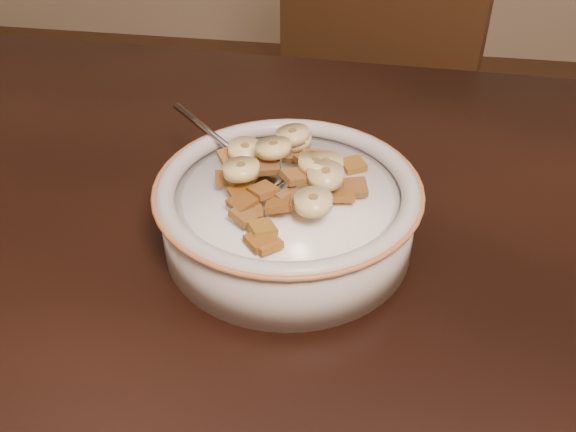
# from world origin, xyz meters

# --- Properties ---
(table) EXTENTS (1.43, 0.94, 0.04)m
(table) POSITION_xyz_m (0.00, 0.00, 0.73)
(table) COLOR black
(table) RESTS_ON floor
(chair) EXTENTS (0.51, 0.51, 0.92)m
(chair) POSITION_xyz_m (0.19, 0.62, 0.46)
(chair) COLOR #341F10
(chair) RESTS_ON floor
(cereal_bowl) EXTENTS (0.22, 0.22, 0.05)m
(cereal_bowl) POSITION_xyz_m (0.13, 0.04, 0.78)
(cereal_bowl) COLOR silver
(cereal_bowl) RESTS_ON table
(milk) EXTENTS (0.19, 0.19, 0.00)m
(milk) POSITION_xyz_m (0.13, 0.04, 0.80)
(milk) COLOR white
(milk) RESTS_ON cereal_bowl
(spoon) EXTENTS (0.07, 0.06, 0.01)m
(spoon) POSITION_xyz_m (0.10, 0.07, 0.81)
(spoon) COLOR gray
(spoon) RESTS_ON cereal_bowl
(cereal_square_0) EXTENTS (0.02, 0.02, 0.01)m
(cereal_square_0) POSITION_xyz_m (0.13, 0.01, 0.82)
(cereal_square_0) COLOR brown
(cereal_square_0) RESTS_ON milk
(cereal_square_1) EXTENTS (0.03, 0.03, 0.01)m
(cereal_square_1) POSITION_xyz_m (0.13, -0.03, 0.81)
(cereal_square_1) COLOR olive
(cereal_square_1) RESTS_ON milk
(cereal_square_2) EXTENTS (0.03, 0.03, 0.01)m
(cereal_square_2) POSITION_xyz_m (0.09, 0.04, 0.82)
(cereal_square_2) COLOR brown
(cereal_square_2) RESTS_ON milk
(cereal_square_3) EXTENTS (0.03, 0.03, 0.01)m
(cereal_square_3) POSITION_xyz_m (0.14, 0.07, 0.82)
(cereal_square_3) COLOR brown
(cereal_square_3) RESTS_ON milk
(cereal_square_4) EXTENTS (0.02, 0.02, 0.01)m
(cereal_square_4) POSITION_xyz_m (0.18, 0.04, 0.81)
(cereal_square_4) COLOR brown
(cereal_square_4) RESTS_ON milk
(cereal_square_5) EXTENTS (0.02, 0.02, 0.01)m
(cereal_square_5) POSITION_xyz_m (0.08, 0.04, 0.82)
(cereal_square_5) COLOR brown
(cereal_square_5) RESTS_ON milk
(cereal_square_6) EXTENTS (0.02, 0.02, 0.01)m
(cereal_square_6) POSITION_xyz_m (0.13, 0.09, 0.81)
(cereal_square_6) COLOR brown
(cereal_square_6) RESTS_ON milk
(cereal_square_7) EXTENTS (0.03, 0.03, 0.01)m
(cereal_square_7) POSITION_xyz_m (0.07, 0.08, 0.81)
(cereal_square_7) COLOR #975F1F
(cereal_square_7) RESTS_ON milk
(cereal_square_8) EXTENTS (0.03, 0.03, 0.01)m
(cereal_square_8) POSITION_xyz_m (0.12, -0.03, 0.81)
(cereal_square_8) COLOR #8C5B1D
(cereal_square_8) RESTS_ON milk
(cereal_square_9) EXTENTS (0.03, 0.03, 0.01)m
(cereal_square_9) POSITION_xyz_m (0.18, 0.09, 0.81)
(cereal_square_9) COLOR #90641C
(cereal_square_9) RESTS_ON milk
(cereal_square_10) EXTENTS (0.03, 0.03, 0.01)m
(cereal_square_10) POSITION_xyz_m (0.15, 0.01, 0.82)
(cereal_square_10) COLOR brown
(cereal_square_10) RESTS_ON milk
(cereal_square_11) EXTENTS (0.03, 0.03, 0.01)m
(cereal_square_11) POSITION_xyz_m (0.09, 0.05, 0.82)
(cereal_square_11) COLOR brown
(cereal_square_11) RESTS_ON milk
(cereal_square_12) EXTENTS (0.03, 0.03, 0.01)m
(cereal_square_12) POSITION_xyz_m (0.11, 0.00, 0.81)
(cereal_square_12) COLOR brown
(cereal_square_12) RESTS_ON milk
(cereal_square_13) EXTENTS (0.03, 0.03, 0.01)m
(cereal_square_13) POSITION_xyz_m (0.15, 0.08, 0.82)
(cereal_square_13) COLOR brown
(cereal_square_13) RESTS_ON milk
(cereal_square_14) EXTENTS (0.03, 0.03, 0.01)m
(cereal_square_14) POSITION_xyz_m (0.12, -0.02, 0.81)
(cereal_square_14) COLOR #956518
(cereal_square_14) RESTS_ON milk
(cereal_square_15) EXTENTS (0.03, 0.03, 0.01)m
(cereal_square_15) POSITION_xyz_m (0.14, 0.02, 0.82)
(cereal_square_15) COLOR brown
(cereal_square_15) RESTS_ON milk
(cereal_square_16) EXTENTS (0.03, 0.03, 0.01)m
(cereal_square_16) POSITION_xyz_m (0.14, 0.03, 0.83)
(cereal_square_16) COLOR brown
(cereal_square_16) RESTS_ON milk
(cereal_square_17) EXTENTS (0.03, 0.03, 0.01)m
(cereal_square_17) POSITION_xyz_m (0.10, -0.01, 0.82)
(cereal_square_17) COLOR brown
(cereal_square_17) RESTS_ON milk
(cereal_square_18) EXTENTS (0.02, 0.02, 0.01)m
(cereal_square_18) POSITION_xyz_m (0.11, 0.05, 0.83)
(cereal_square_18) COLOR brown
(cereal_square_18) RESTS_ON milk
(cereal_square_19) EXTENTS (0.03, 0.03, 0.01)m
(cereal_square_19) POSITION_xyz_m (0.10, 0.01, 0.82)
(cereal_square_19) COLOR brown
(cereal_square_19) RESTS_ON milk
(cereal_square_20) EXTENTS (0.03, 0.03, 0.01)m
(cereal_square_20) POSITION_xyz_m (0.09, 0.02, 0.82)
(cereal_square_20) COLOR brown
(cereal_square_20) RESTS_ON milk
(cereal_square_21) EXTENTS (0.03, 0.03, 0.01)m
(cereal_square_21) POSITION_xyz_m (0.11, 0.02, 0.82)
(cereal_square_21) COLOR brown
(cereal_square_21) RESTS_ON milk
(cereal_square_22) EXTENTS (0.02, 0.02, 0.01)m
(cereal_square_22) POSITION_xyz_m (0.19, 0.05, 0.81)
(cereal_square_22) COLOR olive
(cereal_square_22) RESTS_ON milk
(banana_slice_0) EXTENTS (0.04, 0.04, 0.01)m
(banana_slice_0) POSITION_xyz_m (0.15, 0.05, 0.83)
(banana_slice_0) COLOR #D9B76D
(banana_slice_0) RESTS_ON milk
(banana_slice_1) EXTENTS (0.04, 0.04, 0.01)m
(banana_slice_1) POSITION_xyz_m (0.16, 0.04, 0.83)
(banana_slice_1) COLOR #D3C183
(banana_slice_1) RESTS_ON milk
(banana_slice_2) EXTENTS (0.04, 0.04, 0.01)m
(banana_slice_2) POSITION_xyz_m (0.13, 0.10, 0.83)
(banana_slice_2) COLOR #C7B587
(banana_slice_2) RESTS_ON milk
(banana_slice_3) EXTENTS (0.04, 0.04, 0.01)m
(banana_slice_3) POSITION_xyz_m (0.13, 0.10, 0.82)
(banana_slice_3) COLOR #FFE29D
(banana_slice_3) RESTS_ON milk
(banana_slice_4) EXTENTS (0.03, 0.03, 0.01)m
(banana_slice_4) POSITION_xyz_m (0.16, 0.05, 0.83)
(banana_slice_4) COLOR #F5DB76
(banana_slice_4) RESTS_ON milk
(banana_slice_5) EXTENTS (0.03, 0.03, 0.01)m
(banana_slice_5) POSITION_xyz_m (0.09, 0.03, 0.83)
(banana_slice_5) COLOR #FAEE7C
(banana_slice_5) RESTS_ON milk
(banana_slice_6) EXTENTS (0.04, 0.04, 0.01)m
(banana_slice_6) POSITION_xyz_m (0.08, 0.08, 0.82)
(banana_slice_6) COLOR #FFF093
(banana_slice_6) RESTS_ON milk
(banana_slice_7) EXTENTS (0.04, 0.04, 0.01)m
(banana_slice_7) POSITION_xyz_m (0.16, 0.00, 0.83)
(banana_slice_7) COLOR #F5EA83
(banana_slice_7) RESTS_ON milk
(banana_slice_8) EXTENTS (0.03, 0.03, 0.02)m
(banana_slice_8) POSITION_xyz_m (0.11, 0.06, 0.84)
(banana_slice_8) COLOR #FCDE8E
(banana_slice_8) RESTS_ON milk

